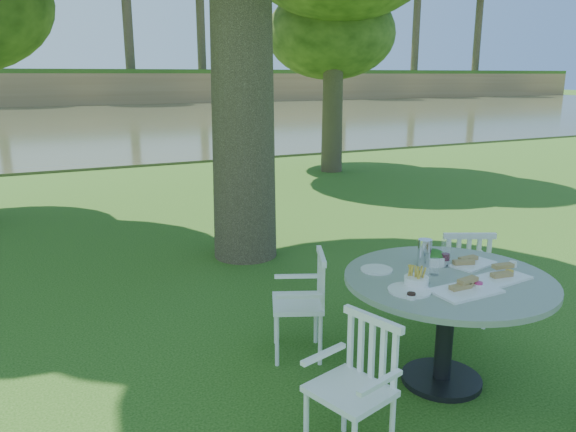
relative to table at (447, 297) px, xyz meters
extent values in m
plane|color=#1A400D|center=(-0.34, 1.59, -0.64)|extent=(140.00, 140.00, 0.00)
cylinder|color=black|center=(0.00, 0.00, -0.62)|extent=(0.56, 0.56, 0.04)
cylinder|color=black|center=(0.00, 0.00, -0.25)|extent=(0.12, 0.12, 0.71)
cylinder|color=gray|center=(0.00, 0.00, 0.13)|extent=(1.41, 1.41, 0.04)
cylinder|color=white|center=(1.05, 0.82, -0.43)|extent=(0.03, 0.03, 0.42)
cylinder|color=white|center=(0.71, 0.98, -0.43)|extent=(0.03, 0.03, 0.42)
cylinder|color=white|center=(0.91, 0.52, -0.43)|extent=(0.03, 0.03, 0.42)
cylinder|color=white|center=(0.57, 0.68, -0.43)|extent=(0.03, 0.03, 0.42)
cube|color=white|center=(0.81, 0.75, -0.20)|extent=(0.56, 0.54, 0.04)
cube|color=white|center=(0.73, 0.58, 0.00)|extent=(0.41, 0.22, 0.43)
cylinder|color=white|center=(-0.81, 1.05, -0.44)|extent=(0.03, 0.03, 0.40)
cylinder|color=white|center=(-0.96, 0.72, -0.44)|extent=(0.03, 0.03, 0.40)
cylinder|color=white|center=(-0.52, 0.92, -0.44)|extent=(0.03, 0.03, 0.40)
cylinder|color=white|center=(-0.66, 0.59, -0.44)|extent=(0.03, 0.03, 0.40)
cube|color=white|center=(-0.74, 0.82, -0.22)|extent=(0.51, 0.53, 0.04)
cube|color=white|center=(-0.57, 0.75, -0.03)|extent=(0.20, 0.39, 0.41)
cylinder|color=white|center=(-1.23, -0.27, -0.44)|extent=(0.03, 0.03, 0.40)
cylinder|color=white|center=(-0.92, -0.18, -0.44)|extent=(0.03, 0.03, 0.40)
cylinder|color=white|center=(-0.82, -0.53, -0.44)|extent=(0.03, 0.03, 0.40)
cube|color=white|center=(-1.03, -0.40, -0.22)|extent=(0.48, 0.50, 0.04)
cube|color=white|center=(-0.86, -0.35, -0.03)|extent=(0.15, 0.41, 0.41)
cube|color=white|center=(-0.09, -0.26, 0.16)|extent=(0.43, 0.27, 0.02)
cube|color=white|center=(0.28, -0.19, 0.16)|extent=(0.41, 0.27, 0.02)
cube|color=white|center=(0.33, 0.11, 0.16)|extent=(0.38, 0.26, 0.01)
cylinder|color=white|center=(-0.40, -0.09, 0.16)|extent=(0.27, 0.27, 0.01)
cylinder|color=white|center=(-0.36, 0.33, 0.15)|extent=(0.23, 0.23, 0.01)
cylinder|color=white|center=(-0.30, -0.03, 0.18)|extent=(0.16, 0.16, 0.06)
cylinder|color=white|center=(0.08, 0.27, 0.18)|extent=(0.20, 0.20, 0.07)
cylinder|color=silver|center=(-0.01, 0.25, 0.25)|extent=(0.10, 0.10, 0.20)
cylinder|color=white|center=(0.13, 0.19, 0.25)|extent=(0.07, 0.07, 0.20)
cylinder|color=white|center=(-0.06, 0.08, 0.21)|extent=(0.07, 0.07, 0.11)
cylinder|color=white|center=(-0.21, -0.02, 0.20)|extent=(0.06, 0.06, 0.10)
cylinder|color=white|center=(0.03, -0.24, 0.16)|extent=(0.06, 0.06, 0.03)
cylinder|color=white|center=(0.39, -0.16, 0.16)|extent=(0.06, 0.06, 0.03)
cylinder|color=white|center=(0.55, -0.04, 0.16)|extent=(0.06, 0.06, 0.03)
cylinder|color=white|center=(-0.47, -0.19, 0.16)|extent=(0.06, 0.06, 0.03)
ellipsoid|color=#263C13|center=(3.84, 8.14, 2.38)|extent=(3.22, 3.22, 2.26)
cube|color=#3A3E24|center=(-0.34, 24.59, -0.64)|extent=(100.00, 28.00, 0.12)
cube|color=olive|center=(-0.34, 40.09, 0.46)|extent=(100.00, 3.00, 2.20)
cube|color=#1A400D|center=(-0.34, 47.59, 1.71)|extent=(100.00, 18.00, 0.30)
cylinder|color=black|center=(31.66, 42.09, 8.06)|extent=(0.70, 0.70, 13.00)
cylinder|color=black|center=(40.66, 42.09, 8.06)|extent=(0.70, 0.70, 13.00)
camera|label=1|loc=(-2.55, -2.75, 1.48)|focal=35.00mm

